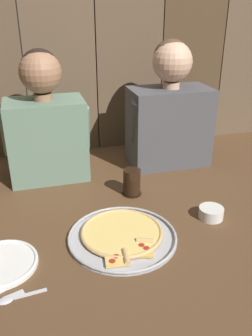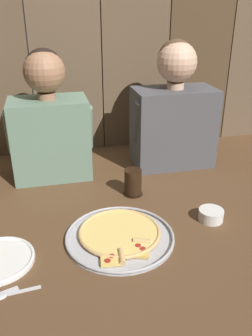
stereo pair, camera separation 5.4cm
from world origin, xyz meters
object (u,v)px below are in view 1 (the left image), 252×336
dinner_plate (0,263)px  dipping_bowl (211,212)px  diner_left (46,123)px  pizza_tray (122,235)px  diner_right (170,111)px  drinking_glass (132,182)px

dinner_plate → dipping_bowl: size_ratio=2.47×
dipping_bowl → diner_left: 0.82m
pizza_tray → dipping_bowl: dipping_bowl is taller
dipping_bowl → dinner_plate: bearing=-174.8°
dinner_plate → diner_right: size_ratio=0.39×
dinner_plate → diner_left: 0.69m
drinking_glass → dipping_bowl: size_ratio=1.22×
drinking_glass → dipping_bowl: (0.24, -0.26, -0.03)m
diner_left → diner_right: (0.60, 0.00, 0.01)m
diner_right → drinking_glass: bearing=-135.0°
diner_right → diner_left: bearing=-180.0°
diner_left → dinner_plate: bearing=-108.9°
dinner_plate → drinking_glass: (0.54, 0.33, 0.05)m
drinking_glass → dipping_bowl: bearing=-47.4°
pizza_tray → drinking_glass: (0.12, 0.29, 0.05)m
pizza_tray → dipping_bowl: 0.37m
dinner_plate → diner_left: (0.21, 0.61, 0.26)m
pizza_tray → diner_right: size_ratio=0.63×
drinking_glass → dipping_bowl: drinking_glass is taller
drinking_glass → diner_right: (0.27, 0.27, 0.22)m
pizza_tray → diner_left: diner_left is taller
diner_left → diner_right: size_ratio=0.96×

